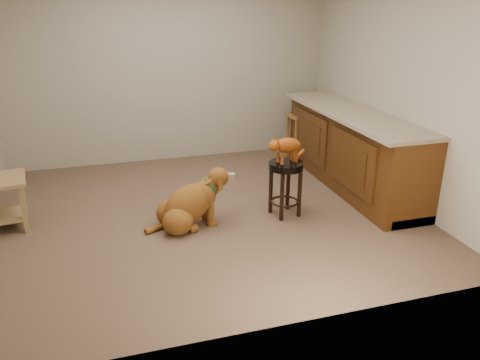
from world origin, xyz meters
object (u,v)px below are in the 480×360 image
object	(u,v)px
padded_stool	(286,178)
wood_stool	(301,136)
tabby_kitten	(286,146)
side_table	(0,196)
golden_retriever	(189,205)

from	to	relation	value
padded_stool	wood_stool	bearing A→B (deg)	61.66
padded_stool	tabby_kitten	bearing A→B (deg)	-174.38
wood_stool	padded_stool	bearing A→B (deg)	-118.34
wood_stool	side_table	bearing A→B (deg)	-162.62
side_table	golden_retriever	bearing A→B (deg)	-15.58
padded_stool	tabby_kitten	world-z (taller)	tabby_kitten
wood_stool	side_table	size ratio (longest dim) A/B	1.14
side_table	padded_stool	bearing A→B (deg)	-10.26
wood_stool	golden_retriever	xyz separation A→B (m)	(-1.95, -1.68, -0.11)
tabby_kitten	wood_stool	bearing A→B (deg)	50.02
padded_stool	wood_stool	xyz separation A→B (m)	(0.91, 1.69, -0.08)
wood_stool	side_table	world-z (taller)	wood_stool
wood_stool	side_table	xyz separation A→B (m)	(-3.76, -1.18, 0.01)
side_table	golden_retriever	size ratio (longest dim) A/B	0.58
padded_stool	side_table	size ratio (longest dim) A/B	1.03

